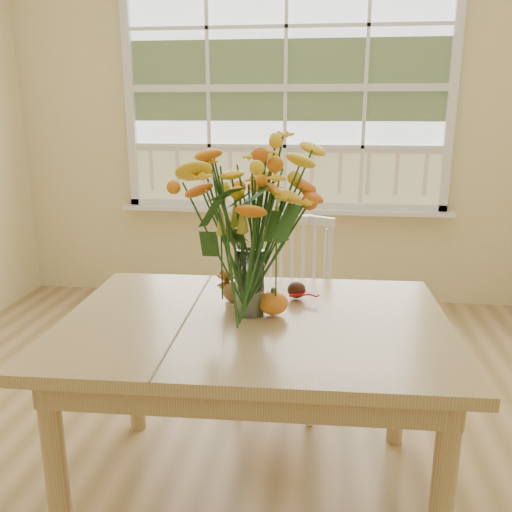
# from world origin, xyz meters

# --- Properties ---
(floor) EXTENTS (4.00, 4.50, 0.01)m
(floor) POSITION_xyz_m (0.00, 0.00, -0.01)
(floor) COLOR #987A49
(floor) RESTS_ON ground
(wall_back) EXTENTS (4.00, 0.02, 2.70)m
(wall_back) POSITION_xyz_m (0.00, 2.25, 1.35)
(wall_back) COLOR beige
(wall_back) RESTS_ON floor
(window) EXTENTS (2.42, 0.12, 1.74)m
(window) POSITION_xyz_m (0.00, 2.21, 1.53)
(window) COLOR silver
(window) RESTS_ON wall_back
(dining_table) EXTENTS (1.36, 0.99, 0.71)m
(dining_table) POSITION_xyz_m (0.07, 0.01, 0.62)
(dining_table) COLOR tan
(dining_table) RESTS_ON floor
(windsor_chair) EXTENTS (0.49, 0.47, 0.90)m
(windsor_chair) POSITION_xyz_m (0.13, 0.76, 0.50)
(windsor_chair) COLOR white
(windsor_chair) RESTS_ON floor
(flower_vase) EXTENTS (0.48, 0.48, 0.57)m
(flower_vase) POSITION_xyz_m (0.04, 0.05, 1.06)
(flower_vase) COLOR white
(flower_vase) RESTS_ON dining_table
(pumpkin) EXTENTS (0.11, 0.11, 0.08)m
(pumpkin) POSITION_xyz_m (0.13, 0.05, 0.75)
(pumpkin) COLOR orange
(pumpkin) RESTS_ON dining_table
(turkey_figurine) EXTENTS (0.10, 0.08, 0.12)m
(turkey_figurine) POSITION_xyz_m (-0.02, 0.14, 0.76)
(turkey_figurine) COLOR #CCB78C
(turkey_figurine) RESTS_ON dining_table
(dark_gourd) EXTENTS (0.13, 0.09, 0.06)m
(dark_gourd) POSITION_xyz_m (0.20, 0.23, 0.75)
(dark_gourd) COLOR #38160F
(dark_gourd) RESTS_ON dining_table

